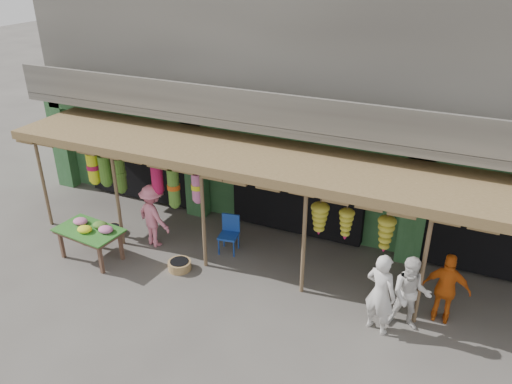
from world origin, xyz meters
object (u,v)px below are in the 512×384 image
at_px(flower_table, 90,231).
at_px(person_right, 410,294).
at_px(blue_chair, 230,231).
at_px(person_vendor, 446,289).
at_px(person_shopper, 153,216).
at_px(person_front, 380,294).

relative_size(flower_table, person_right, 1.04).
xyz_separation_m(blue_chair, person_vendor, (5.27, -0.62, 0.26)).
bearing_deg(person_vendor, flower_table, 7.04).
bearing_deg(person_right, person_shopper, 166.91).
xyz_separation_m(blue_chair, person_right, (4.63, -1.13, 0.28)).
height_order(blue_chair, person_front, person_front).
xyz_separation_m(blue_chair, person_shopper, (-1.91, -0.56, 0.31)).
distance_m(person_front, person_vendor, 1.44).
height_order(flower_table, person_right, person_right).
distance_m(blue_chair, person_vendor, 5.32).
bearing_deg(person_right, person_vendor, 30.35).
distance_m(blue_chair, person_front, 4.36).
distance_m(flower_table, person_vendor, 8.31).
bearing_deg(person_right, flower_table, 176.54).
relative_size(person_front, person_right, 1.09).
bearing_deg(flower_table, person_vendor, 13.67).
relative_size(person_front, person_shopper, 1.06).
height_order(person_front, person_shopper, person_front).
bearing_deg(person_shopper, person_vendor, -161.84).
bearing_deg(blue_chair, person_front, -28.15).
relative_size(blue_chair, person_front, 0.54).
height_order(blue_chair, person_right, person_right).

